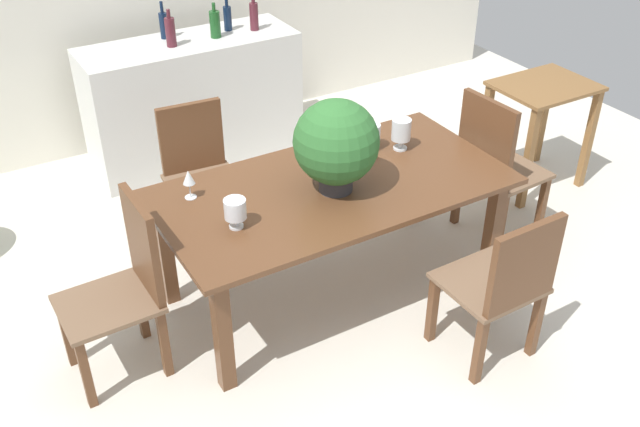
{
  "coord_description": "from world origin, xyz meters",
  "views": [
    {
      "loc": [
        -1.78,
        -2.79,
        2.76
      ],
      "look_at": [
        -0.1,
        0.07,
        0.59
      ],
      "focal_mm": 40.52,
      "sensor_mm": 36.0,
      "label": 1
    }
  ],
  "objects": [
    {
      "name": "wine_bottle_amber",
      "position": [
        -0.18,
        2.01,
        1.05
      ],
      "size": [
        0.07,
        0.07,
        0.26
      ],
      "color": "#511E28",
      "rests_on": "kitchen_counter"
    },
    {
      "name": "wine_bottle_clear",
      "position": [
        0.48,
        2.02,
        1.06
      ],
      "size": [
        0.07,
        0.07,
        0.29
      ],
      "color": "#511E28",
      "rests_on": "kitchen_counter"
    },
    {
      "name": "side_table",
      "position": [
        1.92,
        0.42,
        0.59
      ],
      "size": [
        0.67,
        0.53,
        0.78
      ],
      "color": "brown",
      "rests_on": "ground"
    },
    {
      "name": "dining_table",
      "position": [
        0.0,
        0.09,
        0.64
      ],
      "size": [
        1.94,
        1.0,
        0.73
      ],
      "color": "brown",
      "rests_on": "ground"
    },
    {
      "name": "kitchen_counter",
      "position": [
        -0.04,
        2.05,
        0.47
      ],
      "size": [
        1.59,
        0.55,
        0.94
      ],
      "primitive_type": "cube",
      "color": "silver",
      "rests_on": "ground"
    },
    {
      "name": "chair_head_end",
      "position": [
        -1.19,
        0.1,
        0.53
      ],
      "size": [
        0.48,
        0.42,
        0.97
      ],
      "rotation": [
        0.0,
        0.0,
        -1.55
      ],
      "color": "brown",
      "rests_on": "ground"
    },
    {
      "name": "wine_glass",
      "position": [
        -0.72,
        0.36,
        0.85
      ],
      "size": [
        0.06,
        0.06,
        0.17
      ],
      "color": "silver",
      "rests_on": "dining_table"
    },
    {
      "name": "chair_far_left",
      "position": [
        -0.43,
        1.02,
        0.5
      ],
      "size": [
        0.48,
        0.47,
        0.9
      ],
      "rotation": [
        0.0,
        0.0,
        -0.08
      ],
      "color": "brown",
      "rests_on": "ground"
    },
    {
      "name": "crystal_vase_right",
      "position": [
        0.41,
        0.33,
        0.83
      ],
      "size": [
        0.11,
        0.11,
        0.16
      ],
      "color": "silver",
      "rests_on": "dining_table"
    },
    {
      "name": "ground_plane",
      "position": [
        0.0,
        0.0,
        0.0
      ],
      "size": [
        7.04,
        7.04,
        0.0
      ],
      "primitive_type": "plane",
      "color": "silver"
    },
    {
      "name": "chair_near_right",
      "position": [
        0.44,
        -0.83,
        0.51
      ],
      "size": [
        0.47,
        0.45,
        0.91
      ],
      "rotation": [
        0.0,
        0.0,
        3.16
      ],
      "color": "brown",
      "rests_on": "ground"
    },
    {
      "name": "wine_bottle_green",
      "position": [
        0.31,
        2.11,
        1.04
      ],
      "size": [
        0.06,
        0.06,
        0.24
      ],
      "color": "#0F1E38",
      "rests_on": "kitchen_counter"
    },
    {
      "name": "flower_centerpiece",
      "position": [
        -0.01,
        0.04,
        1.01
      ],
      "size": [
        0.46,
        0.46,
        0.52
      ],
      "color": "#333338",
      "rests_on": "dining_table"
    },
    {
      "name": "crystal_vase_center_near",
      "position": [
        -0.63,
        -0.01,
        0.83
      ],
      "size": [
        0.11,
        0.11,
        0.16
      ],
      "color": "silver",
      "rests_on": "dining_table"
    },
    {
      "name": "crystal_vase_left",
      "position": [
        0.56,
        0.24,
        0.85
      ],
      "size": [
        0.11,
        0.11,
        0.19
      ],
      "color": "silver",
      "rests_on": "dining_table"
    },
    {
      "name": "wine_bottle_tall",
      "position": [
        0.17,
        2.02,
        1.05
      ],
      "size": [
        0.08,
        0.08,
        0.25
      ],
      "color": "#194C1E",
      "rests_on": "kitchen_counter"
    },
    {
      "name": "chair_foot_end",
      "position": [
        1.19,
        0.09,
        0.54
      ],
      "size": [
        0.48,
        0.5,
        0.98
      ],
      "rotation": [
        0.0,
        0.0,
        1.63
      ],
      "color": "brown",
      "rests_on": "ground"
    },
    {
      "name": "wine_bottle_dark",
      "position": [
        -0.16,
        2.19,
        1.05
      ],
      "size": [
        0.06,
        0.06,
        0.27
      ],
      "color": "#0F1E38",
      "rests_on": "kitchen_counter"
    }
  ]
}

